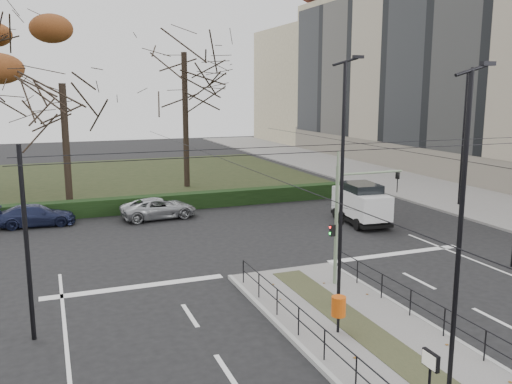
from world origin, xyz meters
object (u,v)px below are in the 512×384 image
Objects in this scene: parked_car_fourth at (159,208)px; streetlamp_sidewalk at (463,136)px; white_van at (361,203)px; bare_tree_near at (63,93)px; parked_car_third at (36,215)px; litter_bin at (339,307)px; streetlamp_median_near at (460,237)px; streetlamp_median_far at (342,184)px; bare_tree_center at (184,62)px; info_panel at (430,369)px; traffic_light at (343,215)px.

streetlamp_sidewalk is at bearing -106.52° from parked_car_fourth.
parked_car_fourth is at bearing 168.87° from streetlamp_sidewalk.
white_van is 0.43× the size of bare_tree_near.
white_van reaches higher than parked_car_third.
streetlamp_sidewalk is at bearing -19.87° from bare_tree_near.
litter_bin reaches higher than parked_car_third.
bare_tree_near is at bearing -22.31° from parked_car_third.
streetlamp_median_near is at bearing -154.48° from parked_car_third.
white_van is (17.32, -6.08, 0.61)m from parked_car_third.
streetlamp_sidewalk is 9.34m from white_van.
streetlamp_median_far is at bearing -69.13° from bare_tree_near.
bare_tree_center is at bearing 138.33° from streetlamp_sidewalk.
streetlamp_median_near reaches higher than info_panel.
traffic_light is 8.31m from streetlamp_median_near.
streetlamp_sidewalk reaches higher than parked_car_fourth.
bare_tree_center is 10.32m from bare_tree_near.
bare_tree_center reaches higher than traffic_light.
traffic_light is at bearing -126.08° from white_van.
bare_tree_center is (2.04, 27.27, 8.62)m from litter_bin.
bare_tree_near is (1.96, 4.23, 6.76)m from parked_car_third.
streetlamp_median_far reaches higher than parked_car_fourth.
white_van is (10.53, -5.43, 0.60)m from parked_car_fourth.
streetlamp_sidewalk is 26.53m from parked_car_third.
bare_tree_near is (-23.89, 8.63, 2.76)m from streetlamp_sidewalk.
bare_tree_center reaches higher than info_panel.
streetlamp_median_far is at bearing -174.35° from parked_car_fourth.
bare_tree_center is at bearing 87.76° from streetlamp_median_far.
litter_bin is 0.08× the size of bare_tree_center.
streetlamp_median_near is 0.59× the size of bare_tree_center.
streetlamp_median_far reaches higher than litter_bin.
traffic_light is 2.44× the size of info_panel.
parked_car_third is (-25.85, 4.41, -4.01)m from streetlamp_sidewalk.
info_panel is at bearing -158.19° from parked_car_third.
bare_tree_center is (-14.96, 13.31, 4.97)m from streetlamp_sidewalk.
info_panel is at bearing -97.75° from litter_bin.
streetlamp_median_far is 16.68m from parked_car_fourth.
bare_tree_near reaches higher than info_panel.
bare_tree_center is at bearing 27.66° from bare_tree_near.
bare_tree_near is at bearing 146.13° from white_van.
bare_tree_center reaches higher than parked_car_fourth.
parked_car_fourth reaches higher than parked_car_third.
litter_bin is 22.30m from streetlamp_sidewalk.
parked_car_third is at bearing 112.91° from streetlamp_median_near.
bare_tree_center is (1.36, 31.47, 5.38)m from streetlamp_median_near.
parked_car_fourth is 11.86m from white_van.
parked_car_fourth is at bearing 101.04° from streetlamp_median_far.
streetlamp_median_near is 24.76m from parked_car_third.
parked_car_fourth is (-2.06, 17.71, -0.35)m from litter_bin.
streetlamp_median_near is 28.02m from bare_tree_near.
parked_car_third is 0.31× the size of bare_tree_center.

